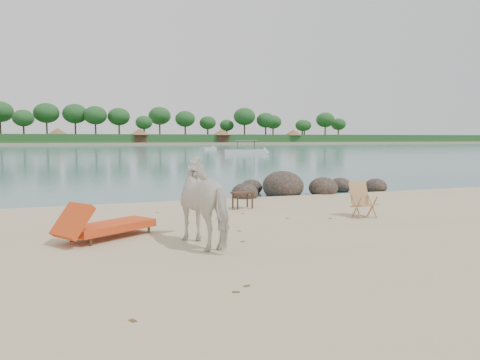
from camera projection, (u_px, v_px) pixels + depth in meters
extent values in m
plane|color=#387070|center=(95.00, 148.00, 93.77)|extent=(400.00, 400.00, 0.00)
cube|color=tan|center=(85.00, 144.00, 168.78)|extent=(420.00, 90.00, 1.40)
cube|color=#1E4C1E|center=(88.00, 138.00, 135.79)|extent=(420.00, 18.00, 2.40)
ellipsoid|color=#2C231D|center=(245.00, 194.00, 15.36)|extent=(0.87, 0.95, 0.65)
ellipsoid|color=#2C231D|center=(283.00, 187.00, 16.58)|extent=(1.44, 1.58, 1.08)
ellipsoid|color=#2C231D|center=(323.00, 189.00, 16.68)|extent=(1.01, 1.12, 0.76)
ellipsoid|color=#2C231D|center=(340.00, 186.00, 17.84)|extent=(0.81, 0.89, 0.61)
ellipsoid|color=#2C231D|center=(376.00, 187.00, 17.55)|extent=(0.80, 0.88, 0.60)
ellipsoid|color=#2C231D|center=(252.00, 188.00, 17.26)|extent=(0.78, 0.86, 0.59)
ellipsoid|color=#2C231D|center=(289.00, 187.00, 17.99)|extent=(0.68, 0.75, 0.51)
imported|color=white|center=(209.00, 203.00, 8.54)|extent=(1.27, 2.03, 1.59)
plane|color=brown|center=(133.00, 323.00, 5.00)|extent=(0.13, 0.13, 0.00)
plane|color=brown|center=(242.00, 243.00, 8.82)|extent=(0.11, 0.11, 0.00)
plane|color=brown|center=(247.00, 288.00, 6.17)|extent=(0.12, 0.12, 0.00)
plane|color=brown|center=(242.00, 215.00, 12.09)|extent=(0.11, 0.11, 0.00)
plane|color=brown|center=(234.00, 210.00, 12.79)|extent=(0.12, 0.12, 0.00)
plane|color=brown|center=(99.00, 230.00, 10.08)|extent=(0.13, 0.13, 0.00)
plane|color=brown|center=(287.00, 219.00, 11.39)|extent=(0.10, 0.10, 0.00)
plane|color=brown|center=(330.00, 220.00, 11.35)|extent=(0.10, 0.10, 0.00)
plane|color=brown|center=(157.00, 213.00, 12.29)|extent=(0.10, 0.10, 0.00)
plane|color=brown|center=(211.00, 222.00, 11.01)|extent=(0.14, 0.14, 0.00)
plane|color=brown|center=(236.00, 294.00, 5.93)|extent=(0.13, 0.13, 0.00)
plane|color=brown|center=(239.00, 232.00, 9.83)|extent=(0.12, 0.12, 0.00)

